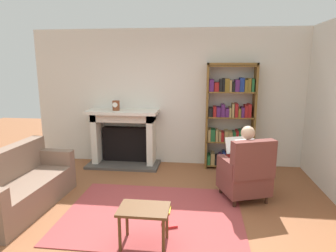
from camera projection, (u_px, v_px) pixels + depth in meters
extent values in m
plane|color=brown|center=(149.00, 226.00, 3.73)|extent=(14.00, 14.00, 0.00)
cube|color=silver|center=(171.00, 98.00, 5.93)|extent=(5.60, 0.10, 2.70)
cube|color=#A03E3E|center=(153.00, 214.00, 4.02)|extent=(2.40, 1.80, 0.01)
cube|color=#4C4742|center=(124.00, 164.00, 5.95)|extent=(1.43, 0.64, 0.05)
cube|color=black|center=(126.00, 144.00, 6.08)|extent=(0.91, 0.20, 0.70)
cube|color=silver|center=(98.00, 138.00, 6.00)|extent=(0.12, 0.44, 1.07)
cube|color=silver|center=(151.00, 140.00, 5.87)|extent=(0.12, 0.44, 1.07)
cube|color=silver|center=(124.00, 117.00, 5.85)|extent=(1.23, 0.44, 0.16)
cube|color=silver|center=(123.00, 112.00, 5.76)|extent=(1.39, 0.56, 0.06)
cylinder|color=brown|center=(116.00, 106.00, 5.73)|extent=(0.14, 0.14, 0.19)
cylinder|color=white|center=(115.00, 105.00, 5.67)|extent=(0.10, 0.01, 0.10)
cube|color=brown|center=(207.00, 116.00, 5.71)|extent=(0.04, 0.32, 2.04)
cube|color=brown|center=(254.00, 117.00, 5.61)|extent=(0.04, 0.32, 2.04)
cube|color=brown|center=(232.00, 64.00, 5.45)|extent=(0.93, 0.32, 0.04)
cube|color=brown|center=(228.00, 164.00, 5.85)|extent=(0.89, 0.32, 0.02)
cube|color=#1E592D|center=(209.00, 159.00, 5.87)|extent=(0.06, 0.26, 0.18)
cube|color=#997F4C|center=(212.00, 158.00, 5.85)|extent=(0.08, 0.26, 0.23)
cube|color=black|center=(217.00, 159.00, 5.85)|extent=(0.07, 0.26, 0.16)
cube|color=#4C1E59|center=(220.00, 159.00, 5.84)|extent=(0.06, 0.26, 0.20)
cube|color=navy|center=(224.00, 157.00, 5.82)|extent=(0.05, 0.26, 0.26)
cube|color=maroon|center=(227.00, 158.00, 5.82)|extent=(0.07, 0.26, 0.24)
cube|color=#1E592D|center=(232.00, 158.00, 5.81)|extent=(0.08, 0.26, 0.26)
cube|color=black|center=(235.00, 158.00, 5.80)|extent=(0.05, 0.26, 0.24)
cube|color=#1E592D|center=(238.00, 160.00, 5.80)|extent=(0.06, 0.26, 0.17)
cube|color=black|center=(243.00, 159.00, 5.79)|extent=(0.09, 0.26, 0.21)
cube|color=navy|center=(247.00, 159.00, 5.78)|extent=(0.08, 0.26, 0.22)
cube|color=brown|center=(229.00, 141.00, 5.75)|extent=(0.89, 0.32, 0.02)
cube|color=#997F4C|center=(209.00, 134.00, 5.76)|extent=(0.05, 0.26, 0.23)
cube|color=#1E592D|center=(213.00, 134.00, 5.76)|extent=(0.08, 0.26, 0.22)
cube|color=#997F4C|center=(217.00, 135.00, 5.75)|extent=(0.05, 0.26, 0.22)
cube|color=#997F4C|center=(220.00, 136.00, 5.74)|extent=(0.04, 0.26, 0.19)
cube|color=maroon|center=(222.00, 136.00, 5.74)|extent=(0.05, 0.26, 0.17)
cube|color=#997F4C|center=(226.00, 135.00, 5.73)|extent=(0.08, 0.26, 0.21)
cube|color=#997F4C|center=(230.00, 136.00, 5.72)|extent=(0.07, 0.26, 0.19)
cube|color=#1E592D|center=(234.00, 136.00, 5.71)|extent=(0.05, 0.26, 0.19)
cube|color=maroon|center=(237.00, 135.00, 5.70)|extent=(0.05, 0.26, 0.21)
cube|color=#1E592D|center=(240.00, 135.00, 5.70)|extent=(0.06, 0.26, 0.22)
cube|color=#997F4C|center=(243.00, 135.00, 5.69)|extent=(0.05, 0.26, 0.25)
cube|color=#997F4C|center=(247.00, 136.00, 5.68)|extent=(0.07, 0.26, 0.21)
cube|color=#4C1E59|center=(251.00, 137.00, 5.68)|extent=(0.06, 0.26, 0.17)
cube|color=brown|center=(230.00, 117.00, 5.66)|extent=(0.89, 0.32, 0.02)
cube|color=black|center=(210.00, 112.00, 5.67)|extent=(0.08, 0.26, 0.16)
cube|color=maroon|center=(215.00, 111.00, 5.66)|extent=(0.06, 0.26, 0.19)
cube|color=#4C1E59|center=(218.00, 111.00, 5.65)|extent=(0.08, 0.26, 0.18)
cube|color=#4C1E59|center=(223.00, 110.00, 5.64)|extent=(0.07, 0.26, 0.23)
cube|color=#4C1E59|center=(227.00, 112.00, 5.64)|extent=(0.07, 0.26, 0.16)
cube|color=#997F4C|center=(230.00, 112.00, 5.63)|extent=(0.04, 0.26, 0.18)
cube|color=#997F4C|center=(233.00, 110.00, 5.61)|extent=(0.04, 0.26, 0.25)
cube|color=maroon|center=(236.00, 110.00, 5.61)|extent=(0.06, 0.26, 0.26)
cube|color=brown|center=(239.00, 112.00, 5.61)|extent=(0.05, 0.26, 0.16)
cube|color=#4C1E59|center=(242.00, 112.00, 5.60)|extent=(0.05, 0.26, 0.19)
cube|color=maroon|center=(245.00, 111.00, 5.59)|extent=(0.06, 0.26, 0.23)
cube|color=maroon|center=(249.00, 110.00, 5.58)|extent=(0.06, 0.26, 0.25)
cube|color=brown|center=(231.00, 92.00, 5.56)|extent=(0.89, 0.32, 0.02)
cube|color=#4C1E59|center=(211.00, 85.00, 5.57)|extent=(0.08, 0.26, 0.22)
cube|color=maroon|center=(216.00, 87.00, 5.56)|extent=(0.08, 0.26, 0.17)
cube|color=black|center=(221.00, 85.00, 5.55)|extent=(0.05, 0.26, 0.23)
cube|color=black|center=(223.00, 85.00, 5.54)|extent=(0.04, 0.26, 0.24)
cube|color=brown|center=(227.00, 85.00, 5.53)|extent=(0.08, 0.26, 0.24)
cube|color=#997F4C|center=(230.00, 86.00, 5.53)|extent=(0.04, 0.26, 0.22)
cube|color=black|center=(233.00, 87.00, 5.53)|extent=(0.05, 0.26, 0.16)
cube|color=#4C1E59|center=(237.00, 85.00, 5.51)|extent=(0.08, 0.26, 0.22)
cube|color=navy|center=(241.00, 85.00, 5.50)|extent=(0.08, 0.26, 0.26)
cube|color=brown|center=(245.00, 86.00, 5.49)|extent=(0.05, 0.26, 0.22)
cube|color=brown|center=(249.00, 85.00, 5.48)|extent=(0.06, 0.26, 0.25)
cube|color=#1E592D|center=(252.00, 85.00, 5.48)|extent=(0.05, 0.26, 0.24)
cube|color=brown|center=(232.00, 66.00, 5.46)|extent=(0.89, 0.32, 0.02)
cylinder|color=#331E14|center=(250.00, 187.00, 4.78)|extent=(0.05, 0.05, 0.12)
cylinder|color=#331E14|center=(221.00, 190.00, 4.66)|extent=(0.05, 0.05, 0.12)
cylinder|color=#331E14|center=(266.00, 200.00, 4.32)|extent=(0.05, 0.05, 0.12)
cylinder|color=#331E14|center=(234.00, 203.00, 4.20)|extent=(0.05, 0.05, 0.12)
cube|color=brown|center=(243.00, 182.00, 4.45)|extent=(0.81, 0.79, 0.30)
cube|color=brown|center=(253.00, 160.00, 4.13)|extent=(0.66, 0.37, 0.55)
cube|color=brown|center=(261.00, 164.00, 4.45)|extent=(0.30, 0.55, 0.22)
cube|color=brown|center=(228.00, 167.00, 4.33)|extent=(0.30, 0.55, 0.22)
cube|color=white|center=(247.00, 157.00, 4.32)|extent=(0.37, 0.30, 0.50)
sphere|color=#D8AD8C|center=(248.00, 133.00, 4.24)|extent=(0.20, 0.20, 0.20)
cube|color=#191E3F|center=(244.00, 165.00, 4.57)|extent=(0.25, 0.42, 0.12)
cube|color=#191E3F|center=(235.00, 166.00, 4.53)|extent=(0.25, 0.42, 0.12)
cylinder|color=#191E3F|center=(238.00, 177.00, 4.80)|extent=(0.10, 0.10, 0.42)
cylinder|color=#191E3F|center=(229.00, 178.00, 4.76)|extent=(0.10, 0.10, 0.42)
cube|color=white|center=(237.00, 145.00, 4.61)|extent=(0.37, 0.23, 0.25)
cube|color=#7E6453|center=(24.00, 195.00, 4.14)|extent=(0.78, 1.73, 0.40)
cube|color=#7E6453|center=(4.00, 165.00, 4.10)|extent=(0.29, 1.71, 0.45)
cube|color=#7E6453|center=(52.00, 157.00, 4.82)|extent=(0.71, 0.20, 0.24)
cube|color=brown|center=(144.00, 209.00, 3.24)|extent=(0.56, 0.39, 0.03)
cylinder|color=brown|center=(120.00, 234.00, 3.17)|extent=(0.04, 0.04, 0.43)
cylinder|color=brown|center=(163.00, 237.00, 3.11)|extent=(0.04, 0.04, 0.43)
cylinder|color=brown|center=(127.00, 220.00, 3.47)|extent=(0.04, 0.04, 0.43)
cylinder|color=brown|center=(167.00, 222.00, 3.41)|extent=(0.04, 0.04, 0.43)
cube|color=red|center=(145.00, 211.00, 4.05)|extent=(0.24, 0.20, 0.03)
cube|color=gold|center=(165.00, 210.00, 4.08)|extent=(0.16, 0.22, 0.03)
cube|color=red|center=(169.00, 225.00, 3.69)|extent=(0.22, 0.19, 0.03)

